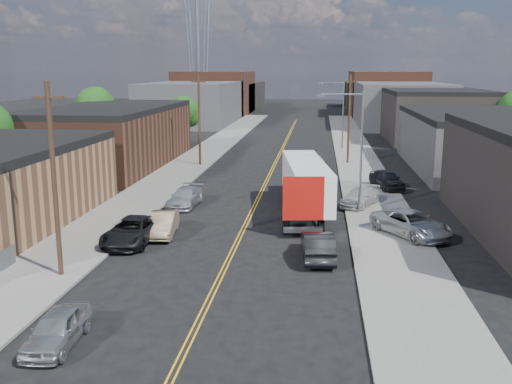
% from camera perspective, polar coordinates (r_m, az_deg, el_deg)
% --- Properties ---
extents(ground, '(260.00, 260.00, 0.00)m').
position_cam_1_polar(ground, '(77.55, 2.65, 4.36)').
color(ground, black).
rests_on(ground, ground).
extents(centerline, '(0.32, 120.00, 0.01)m').
position_cam_1_polar(centerline, '(62.76, 1.75, 2.52)').
color(centerline, gold).
rests_on(centerline, ground).
extents(sidewalk_left, '(5.00, 140.00, 0.15)m').
position_cam_1_polar(sidewalk_left, '(64.20, -6.74, 2.72)').
color(sidewalk_left, slate).
rests_on(sidewalk_left, ground).
extents(sidewalk_right, '(5.00, 140.00, 0.15)m').
position_cam_1_polar(sidewalk_right, '(62.72, 10.44, 2.38)').
color(sidewalk_right, slate).
rests_on(sidewalk_right, ground).
extents(warehouse_brown, '(12.00, 26.00, 6.60)m').
position_cam_1_polar(warehouse_brown, '(65.27, -14.33, 5.44)').
color(warehouse_brown, '#4D2B1F').
rests_on(warehouse_brown, ground).
extents(industrial_right_b, '(14.00, 24.00, 6.10)m').
position_cam_1_polar(industrial_right_b, '(65.38, 21.51, 4.76)').
color(industrial_right_b, '#313133').
rests_on(industrial_right_b, ground).
extents(industrial_right_c, '(14.00, 22.00, 7.60)m').
position_cam_1_polar(industrial_right_c, '(90.55, 17.35, 7.37)').
color(industrial_right_c, black).
rests_on(industrial_right_c, ground).
extents(skyline_left_a, '(16.00, 30.00, 8.00)m').
position_cam_1_polar(skyline_left_a, '(114.61, -6.30, 8.85)').
color(skyline_left_a, '#313133').
rests_on(skyline_left_a, ground).
extents(skyline_right_a, '(16.00, 30.00, 8.00)m').
position_cam_1_polar(skyline_right_a, '(112.87, 14.17, 8.50)').
color(skyline_right_a, '#313133').
rests_on(skyline_right_a, ground).
extents(skyline_left_b, '(16.00, 26.00, 10.00)m').
position_cam_1_polar(skyline_left_b, '(139.04, -4.04, 9.88)').
color(skyline_left_b, '#4D2B1F').
rests_on(skyline_left_b, ground).
extents(skyline_right_b, '(16.00, 26.00, 10.00)m').
position_cam_1_polar(skyline_right_b, '(137.61, 12.82, 9.59)').
color(skyline_right_b, '#4D2B1F').
rests_on(skyline_right_b, ground).
extents(skyline_left_c, '(16.00, 40.00, 7.00)m').
position_cam_1_polar(skyline_left_c, '(158.80, -2.72, 9.64)').
color(skyline_left_c, black).
rests_on(skyline_left_c, ground).
extents(skyline_right_c, '(16.00, 40.00, 7.00)m').
position_cam_1_polar(skyline_right_c, '(157.55, 12.00, 9.37)').
color(skyline_right_c, black).
rests_on(skyline_right_c, ground).
extents(streetlight_near, '(3.39, 0.25, 9.00)m').
position_cam_1_polar(streetlight_near, '(42.08, 9.96, 4.88)').
color(streetlight_near, gray).
rests_on(streetlight_near, ground).
extents(streetlight_far, '(3.39, 0.25, 9.00)m').
position_cam_1_polar(streetlight_far, '(76.89, 8.41, 8.17)').
color(streetlight_far, gray).
rests_on(streetlight_far, ground).
extents(utility_pole_left_near, '(1.60, 0.26, 10.00)m').
position_cam_1_polar(utility_pole_left_near, '(30.22, -19.54, 1.17)').
color(utility_pole_left_near, black).
rests_on(utility_pole_left_near, ground).
extents(utility_pole_left_far, '(1.60, 0.26, 10.00)m').
position_cam_1_polar(utility_pole_left_far, '(63.29, -5.70, 7.23)').
color(utility_pole_left_far, black).
rests_on(utility_pole_left_far, ground).
extents(utility_pole_right, '(1.60, 0.26, 10.00)m').
position_cam_1_polar(utility_pole_right, '(64.98, 9.29, 7.26)').
color(utility_pole_right, black).
rests_on(utility_pole_right, ground).
extents(tree_left_mid, '(5.10, 5.04, 8.37)m').
position_cam_1_polar(tree_left_mid, '(77.44, -15.71, 7.99)').
color(tree_left_mid, black).
rests_on(tree_left_mid, ground).
extents(tree_left_far, '(4.35, 4.20, 6.97)m').
position_cam_1_polar(tree_left_far, '(81.13, -7.19, 7.87)').
color(tree_left_far, black).
rests_on(tree_left_far, ground).
extents(semi_truck, '(4.17, 15.55, 3.99)m').
position_cam_1_polar(semi_truck, '(43.31, 5.05, 1.13)').
color(semi_truck, silver).
rests_on(semi_truck, ground).
extents(car_left_a, '(1.77, 4.14, 1.39)m').
position_cam_1_polar(car_left_a, '(24.00, -19.26, -12.77)').
color(car_left_a, '#A7AAAC').
rests_on(car_left_a, ground).
extents(car_left_b, '(2.06, 4.66, 1.49)m').
position_cam_1_polar(car_left_b, '(37.38, -9.31, -3.18)').
color(car_left_b, '#8E7C5D').
rests_on(car_left_b, ground).
extents(car_left_c, '(2.80, 5.73, 1.57)m').
position_cam_1_polar(car_left_c, '(36.02, -12.28, -3.82)').
color(car_left_c, black).
rests_on(car_left_c, ground).
extents(car_left_d, '(2.35, 5.07, 1.43)m').
position_cam_1_polar(car_left_d, '(44.99, -7.08, -0.52)').
color(car_left_d, '#B5B7BB').
rests_on(car_left_d, ground).
extents(car_right_oncoming, '(2.12, 5.01, 1.61)m').
position_cam_1_polar(car_right_oncoming, '(32.50, 6.20, -5.33)').
color(car_right_oncoming, black).
rests_on(car_right_oncoming, ground).
extents(car_right_lot_a, '(5.36, 6.23, 1.59)m').
position_cam_1_polar(car_right_lot_a, '(37.57, 15.26, -3.06)').
color(car_right_lot_a, '#AEB1B3').
rests_on(car_right_lot_a, sidewalk_right).
extents(car_right_lot_b, '(3.64, 4.97, 1.34)m').
position_cam_1_polar(car_right_lot_b, '(45.03, 10.36, -0.49)').
color(car_right_lot_b, silver).
rests_on(car_right_lot_b, sidewalk_right).
extents(car_right_lot_c, '(3.18, 5.16, 1.64)m').
position_cam_1_polar(car_right_lot_c, '(51.92, 12.95, 1.25)').
color(car_right_lot_c, black).
rests_on(car_right_lot_c, sidewalk_right).
extents(car_ahead_truck, '(2.68, 5.08, 1.36)m').
position_cam_1_polar(car_ahead_truck, '(61.07, 5.87, 2.83)').
color(car_ahead_truck, black).
rests_on(car_ahead_truck, ground).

